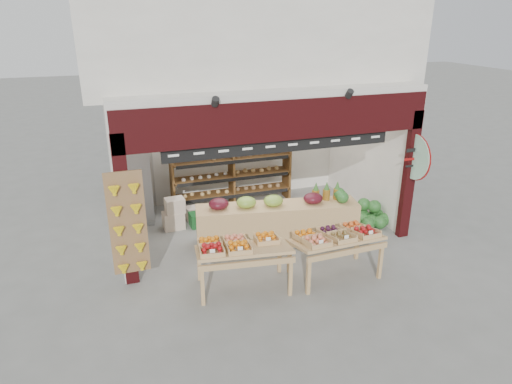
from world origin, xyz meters
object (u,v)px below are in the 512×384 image
at_px(display_table_right, 336,237).
at_px(mid_counter, 277,222).
at_px(cardboard_stack, 184,215).
at_px(display_table_left, 237,247).
at_px(refrigerator, 135,179).
at_px(back_shelving, 231,162).
at_px(watermelon_pile, 372,216).

bearing_deg(display_table_right, mid_counter, 107.82).
xyz_separation_m(cardboard_stack, display_table_left, (0.39, -2.69, 0.52)).
bearing_deg(mid_counter, refrigerator, 141.87).
xyz_separation_m(back_shelving, display_table_left, (-0.93, -3.51, -0.32)).
xyz_separation_m(back_shelving, watermelon_pile, (2.61, -2.08, -0.89)).
distance_m(back_shelving, display_table_right, 3.80).
relative_size(display_table_left, display_table_right, 1.07).
relative_size(refrigerator, display_table_right, 1.26).
xyz_separation_m(display_table_right, watermelon_pile, (1.80, 1.61, -0.56)).
height_order(back_shelving, display_table_left, back_shelving).
xyz_separation_m(back_shelving, refrigerator, (-2.25, -0.15, -0.11)).
bearing_deg(display_table_right, watermelon_pile, 41.87).
distance_m(display_table_left, display_table_right, 1.74).
bearing_deg(watermelon_pile, back_shelving, 141.35).
distance_m(back_shelving, cardboard_stack, 1.76).
bearing_deg(display_table_left, mid_counter, 47.27).
xyz_separation_m(back_shelving, display_table_right, (0.81, -3.69, -0.32)).
bearing_deg(cardboard_stack, mid_counter, -39.50).
bearing_deg(cardboard_stack, display_table_right, -53.55).
relative_size(cardboard_stack, display_table_left, 0.61).
relative_size(display_table_left, watermelon_pile, 2.11).
bearing_deg(display_table_left, back_shelving, 75.22).
bearing_deg(refrigerator, watermelon_pile, -10.40).
bearing_deg(watermelon_pile, cardboard_stack, 162.09).
bearing_deg(display_table_right, cardboard_stack, 126.45).
bearing_deg(back_shelving, mid_counter, -81.68).
xyz_separation_m(mid_counter, display_table_right, (0.49, -1.53, 0.32)).
height_order(refrigerator, mid_counter, refrigerator).
height_order(cardboard_stack, display_table_left, display_table_left).
distance_m(refrigerator, display_table_left, 3.61).
bearing_deg(display_table_left, watermelon_pile, 21.95).
bearing_deg(refrigerator, display_table_right, -37.92).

